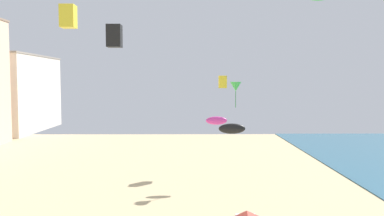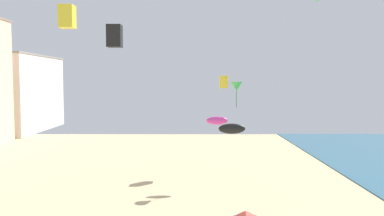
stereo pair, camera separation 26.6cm
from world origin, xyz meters
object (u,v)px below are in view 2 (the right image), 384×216
at_px(kite_magenta_parafoil, 218,121).
at_px(kite_yellow_box, 224,82).
at_px(kite_black_parafoil, 232,129).
at_px(kite_yellow_box_2, 68,17).
at_px(kite_black_box, 115,36).
at_px(kite_green_delta, 237,87).

distance_m(kite_magenta_parafoil, kite_yellow_box, 7.90).
relative_size(kite_black_parafoil, kite_yellow_box_2, 1.65).
bearing_deg(kite_black_box, kite_black_parafoil, -10.93).
distance_m(kite_magenta_parafoil, kite_yellow_box_2, 19.03).
xyz_separation_m(kite_black_box, kite_yellow_box_2, (-0.70, -9.26, -0.02)).
distance_m(kite_magenta_parafoil, kite_black_parafoil, 7.63).
height_order(kite_black_parafoil, kite_green_delta, kite_green_delta).
bearing_deg(kite_magenta_parafoil, kite_yellow_box, 80.44).
height_order(kite_black_box, kite_green_delta, kite_black_box).
bearing_deg(kite_magenta_parafoil, kite_yellow_box_2, -120.87).
xyz_separation_m(kite_magenta_parafoil, kite_green_delta, (1.93, 1.22, 3.17)).
bearing_deg(kite_yellow_box_2, kite_green_delta, 56.13).
bearing_deg(kite_black_parafoil, kite_yellow_box_2, -142.04).
distance_m(kite_yellow_box, kite_black_box, 16.35).
height_order(kite_magenta_parafoil, kite_yellow_box, kite_yellow_box).
height_order(kite_yellow_box, kite_green_delta, kite_yellow_box).
relative_size(kite_black_parafoil, kite_yellow_box, 1.44).
height_order(kite_black_box, kite_yellow_box_2, kite_black_box).
distance_m(kite_black_parafoil, kite_yellow_box_2, 14.10).
distance_m(kite_black_box, kite_green_delta, 13.12).
bearing_deg(kite_green_delta, kite_yellow_box, 97.65).
bearing_deg(kite_green_delta, kite_black_parafoil, -98.55).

